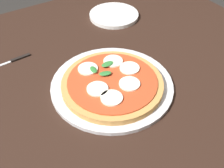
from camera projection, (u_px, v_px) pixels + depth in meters
name	position (u px, v px, depth m)	size (l,w,h in m)	color
dining_table	(126.00, 88.00, 0.93)	(1.13, 1.10, 0.73)	black
serving_tray	(112.00, 85.00, 0.79)	(0.35, 0.35, 0.01)	silver
pizza	(112.00, 83.00, 0.77)	(0.29, 0.29, 0.03)	tan
plate_white	(114.00, 15.00, 1.09)	(0.19, 0.19, 0.01)	white
knife	(11.00, 61.00, 0.88)	(0.18, 0.02, 0.01)	black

